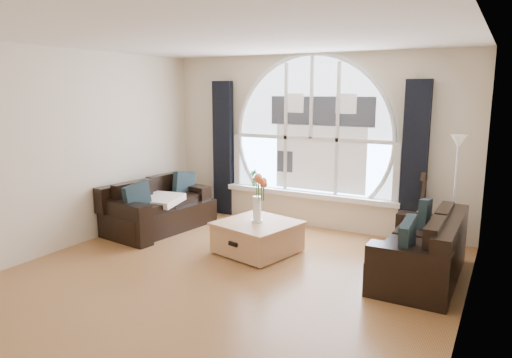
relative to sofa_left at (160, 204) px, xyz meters
name	(u,v)px	position (x,y,z in m)	size (l,w,h in m)	color
ground	(218,283)	(1.95, -1.33, -0.40)	(5.00, 5.50, 0.01)	brown
ceiling	(214,35)	(1.95, -1.33, 2.30)	(5.00, 5.50, 0.01)	silver
wall_back	(312,141)	(1.95, 1.42, 0.95)	(5.00, 0.01, 2.70)	beige
wall_left	(59,151)	(-0.55, -1.33, 0.95)	(0.01, 5.50, 2.70)	beige
wall_right	(469,188)	(4.45, -1.33, 0.95)	(0.01, 5.50, 2.70)	beige
attic_slope	(439,65)	(4.15, -1.33, 1.95)	(0.92, 5.50, 0.72)	silver
arched_window	(312,124)	(1.95, 1.39, 1.23)	(2.60, 0.06, 2.15)	silver
window_sill	(309,194)	(1.95, 1.32, 0.11)	(2.90, 0.22, 0.08)	white
window_frame	(311,124)	(1.95, 1.36, 1.23)	(2.76, 0.08, 2.15)	white
neighbor_house	(320,132)	(2.10, 1.37, 1.10)	(1.70, 0.02, 1.50)	silver
curtain_left	(223,149)	(0.35, 1.30, 0.75)	(0.35, 0.12, 2.30)	black
curtain_right	(415,162)	(3.55, 1.30, 0.75)	(0.35, 0.12, 2.30)	black
sofa_left	(160,204)	(0.00, 0.00, 0.00)	(0.85, 1.70, 0.76)	black
sofa_right	(420,245)	(3.90, -0.07, 0.00)	(0.83, 1.66, 0.74)	black
coffee_chest	(258,236)	(1.85, -0.22, -0.17)	(0.94, 0.94, 0.46)	tan
throw_blanket	(161,200)	(0.11, -0.09, 0.10)	(0.55, 0.55, 0.10)	silver
vase_flowers	(257,193)	(1.84, -0.22, 0.41)	(0.24, 0.24, 0.70)	white
floor_lamp	(454,198)	(4.14, 0.82, 0.40)	(0.24, 0.24, 1.60)	#B2B2B2
guitar	(422,209)	(3.72, 1.14, 0.13)	(0.36, 0.24, 1.06)	brown
potted_plant	(254,178)	(0.94, 1.32, 0.29)	(0.15, 0.10, 0.28)	#1E6023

